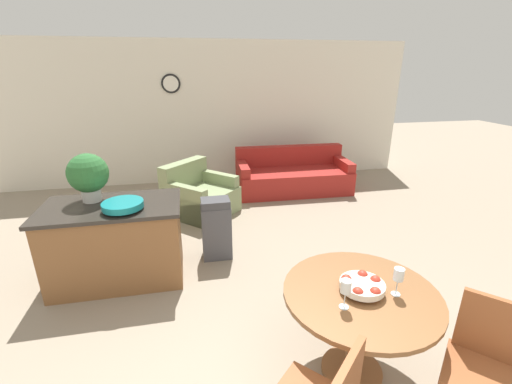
{
  "coord_description": "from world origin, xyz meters",
  "views": [
    {
      "loc": [
        -0.51,
        -0.77,
        2.23
      ],
      "look_at": [
        0.19,
        2.63,
        0.94
      ],
      "focal_mm": 24.0,
      "sensor_mm": 36.0,
      "label": 1
    }
  ],
  "objects_px": {
    "fruit_bowl": "(362,285)",
    "trash_bin": "(216,229)",
    "kitchen_island": "(117,242)",
    "wine_glass_left": "(346,288)",
    "dining_table": "(359,311)",
    "couch": "(293,176)",
    "wine_glass_right": "(399,276)",
    "dining_chair_near_right": "(485,362)",
    "teal_bowl": "(123,205)",
    "armchair": "(199,196)",
    "potted_plant": "(88,175)"
  },
  "relations": [
    {
      "from": "dining_chair_near_right",
      "to": "kitchen_island",
      "type": "bearing_deg",
      "value": 5.47
    },
    {
      "from": "kitchen_island",
      "to": "dining_chair_near_right",
      "type": "bearing_deg",
      "value": -41.06
    },
    {
      "from": "dining_chair_near_right",
      "to": "armchair",
      "type": "distance_m",
      "value": 4.18
    },
    {
      "from": "dining_table",
      "to": "couch",
      "type": "distance_m",
      "value": 4.14
    },
    {
      "from": "dining_table",
      "to": "fruit_bowl",
      "type": "height_order",
      "value": "fruit_bowl"
    },
    {
      "from": "teal_bowl",
      "to": "potted_plant",
      "type": "bearing_deg",
      "value": 137.53
    },
    {
      "from": "wine_glass_left",
      "to": "kitchen_island",
      "type": "height_order",
      "value": "wine_glass_left"
    },
    {
      "from": "fruit_bowl",
      "to": "wine_glass_left",
      "type": "bearing_deg",
      "value": -146.77
    },
    {
      "from": "dining_table",
      "to": "trash_bin",
      "type": "relative_size",
      "value": 1.44
    },
    {
      "from": "dining_chair_near_right",
      "to": "couch",
      "type": "relative_size",
      "value": 0.43
    },
    {
      "from": "dining_table",
      "to": "wine_glass_left",
      "type": "bearing_deg",
      "value": -146.44
    },
    {
      "from": "dining_chair_near_right",
      "to": "armchair",
      "type": "relative_size",
      "value": 0.71
    },
    {
      "from": "potted_plant",
      "to": "wine_glass_right",
      "type": "bearing_deg",
      "value": -39.08
    },
    {
      "from": "trash_bin",
      "to": "dining_chair_near_right",
      "type": "bearing_deg",
      "value": -59.65
    },
    {
      "from": "dining_table",
      "to": "fruit_bowl",
      "type": "bearing_deg",
      "value": 3.45
    },
    {
      "from": "couch",
      "to": "kitchen_island",
      "type": "bearing_deg",
      "value": -137.13
    },
    {
      "from": "dining_table",
      "to": "wine_glass_right",
      "type": "relative_size",
      "value": 5.28
    },
    {
      "from": "wine_glass_right",
      "to": "couch",
      "type": "xyz_separation_m",
      "value": [
        0.56,
        4.13,
        -0.62
      ]
    },
    {
      "from": "dining_table",
      "to": "dining_chair_near_right",
      "type": "height_order",
      "value": "dining_chair_near_right"
    },
    {
      "from": "potted_plant",
      "to": "armchair",
      "type": "bearing_deg",
      "value": 52.19
    },
    {
      "from": "dining_chair_near_right",
      "to": "armchair",
      "type": "xyz_separation_m",
      "value": [
        -1.58,
        3.87,
        -0.24
      ]
    },
    {
      "from": "trash_bin",
      "to": "dining_table",
      "type": "bearing_deg",
      "value": -66.33
    },
    {
      "from": "dining_table",
      "to": "trash_bin",
      "type": "height_order",
      "value": "trash_bin"
    },
    {
      "from": "teal_bowl",
      "to": "potted_plant",
      "type": "xyz_separation_m",
      "value": [
        -0.36,
        0.33,
        0.24
      ]
    },
    {
      "from": "fruit_bowl",
      "to": "potted_plant",
      "type": "bearing_deg",
      "value": 139.34
    },
    {
      "from": "kitchen_island",
      "to": "armchair",
      "type": "height_order",
      "value": "kitchen_island"
    },
    {
      "from": "couch",
      "to": "armchair",
      "type": "relative_size",
      "value": 1.63
    },
    {
      "from": "couch",
      "to": "wine_glass_right",
      "type": "bearing_deg",
      "value": -95.87
    },
    {
      "from": "kitchen_island",
      "to": "armchair",
      "type": "bearing_deg",
      "value": 60.1
    },
    {
      "from": "dining_table",
      "to": "couch",
      "type": "relative_size",
      "value": 0.52
    },
    {
      "from": "potted_plant",
      "to": "couch",
      "type": "xyz_separation_m",
      "value": [
        2.93,
        2.21,
        -0.89
      ]
    },
    {
      "from": "couch",
      "to": "wine_glass_left",
      "type": "bearing_deg",
      "value": -101.2
    },
    {
      "from": "wine_glass_right",
      "to": "potted_plant",
      "type": "bearing_deg",
      "value": 140.92
    },
    {
      "from": "dining_chair_near_right",
      "to": "fruit_bowl",
      "type": "relative_size",
      "value": 2.92
    },
    {
      "from": "teal_bowl",
      "to": "couch",
      "type": "distance_m",
      "value": 3.67
    },
    {
      "from": "dining_chair_near_right",
      "to": "wine_glass_left",
      "type": "distance_m",
      "value": 0.95
    },
    {
      "from": "teal_bowl",
      "to": "potted_plant",
      "type": "distance_m",
      "value": 0.54
    },
    {
      "from": "dining_chair_near_right",
      "to": "teal_bowl",
      "type": "distance_m",
      "value": 3.16
    },
    {
      "from": "potted_plant",
      "to": "trash_bin",
      "type": "height_order",
      "value": "potted_plant"
    },
    {
      "from": "fruit_bowl",
      "to": "trash_bin",
      "type": "relative_size",
      "value": 0.41
    },
    {
      "from": "fruit_bowl",
      "to": "wine_glass_right",
      "type": "relative_size",
      "value": 1.5
    },
    {
      "from": "dining_table",
      "to": "teal_bowl",
      "type": "relative_size",
      "value": 2.74
    },
    {
      "from": "wine_glass_left",
      "to": "fruit_bowl",
      "type": "bearing_deg",
      "value": 33.23
    },
    {
      "from": "kitchen_island",
      "to": "wine_glass_left",
      "type": "bearing_deg",
      "value": -46.04
    },
    {
      "from": "kitchen_island",
      "to": "teal_bowl",
      "type": "xyz_separation_m",
      "value": [
        0.15,
        -0.17,
        0.49
      ]
    },
    {
      "from": "potted_plant",
      "to": "couch",
      "type": "height_order",
      "value": "potted_plant"
    },
    {
      "from": "potted_plant",
      "to": "dining_table",
      "type": "bearing_deg",
      "value": -40.7
    },
    {
      "from": "dining_table",
      "to": "trash_bin",
      "type": "bearing_deg",
      "value": 113.67
    },
    {
      "from": "trash_bin",
      "to": "couch",
      "type": "bearing_deg",
      "value": 52.51
    },
    {
      "from": "teal_bowl",
      "to": "armchair",
      "type": "height_order",
      "value": "teal_bowl"
    }
  ]
}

